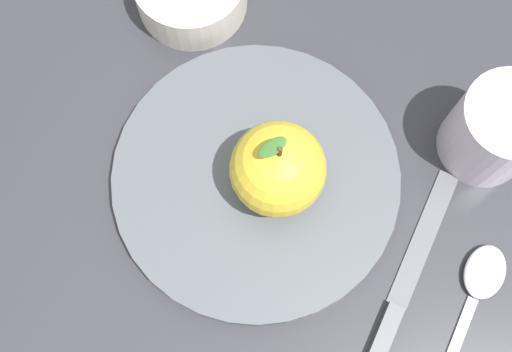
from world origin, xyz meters
TOP-DOWN VIEW (x-y plane):
  - ground_plane at (0.00, 0.00)m, footprint 2.40×2.40m
  - dinner_plate at (0.01, -0.02)m, footprint 0.25×0.25m
  - apple at (-0.01, -0.02)m, footprint 0.08×0.08m
  - cup at (-0.16, -0.13)m, footprint 0.08×0.08m
  - knife at (-0.14, 0.03)m, footprint 0.03×0.20m
  - spoon at (-0.20, -0.00)m, footprint 0.04×0.16m

SIDE VIEW (x-z plane):
  - ground_plane at x=0.00m, z-range 0.00..0.00m
  - knife at x=-0.14m, z-range 0.00..0.01m
  - spoon at x=-0.20m, z-range 0.00..0.01m
  - dinner_plate at x=0.01m, z-range 0.00..0.02m
  - cup at x=-0.16m, z-range 0.00..0.09m
  - apple at x=-0.01m, z-range 0.01..0.10m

